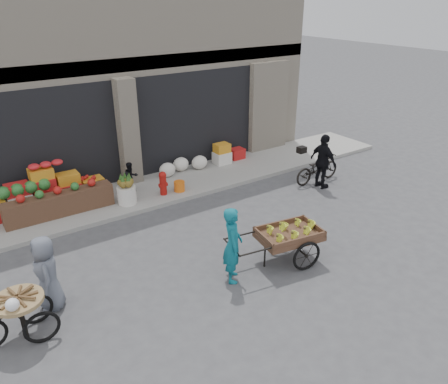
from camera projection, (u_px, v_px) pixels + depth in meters
ground at (221, 257)px, 9.94m from camera, size 80.00×80.00×0.00m
sidewalk at (145, 192)px, 13.00m from camera, size 18.00×2.20×0.12m
building at (87, 62)px, 14.57m from camera, size 14.00×6.45×7.00m
fruit_display at (54, 190)px, 11.68m from camera, size 3.10×1.12×1.24m
pineapple_bin at (127, 195)px, 12.11m from camera, size 0.52×0.52×0.50m
fire_hydrant at (163, 182)px, 12.58m from camera, size 0.22×0.22×0.71m
orange_bucket at (179, 186)px, 12.89m from camera, size 0.32×0.32×0.30m
right_bay_goods at (208, 158)px, 14.64m from camera, size 3.35×0.60×0.70m
seated_person at (131, 178)px, 12.67m from camera, size 0.51×0.43×0.93m
banana_cart at (287, 233)px, 9.52m from camera, size 2.43×1.28×0.97m
vendor_woman at (233, 245)px, 8.85m from camera, size 0.65×0.72×1.66m
tricycle_cart at (20, 311)px, 7.40m from camera, size 1.43×0.87×0.95m
vendor_grey at (47, 273)px, 8.08m from camera, size 0.61×0.82×1.51m
bicycle at (317, 168)px, 13.70m from camera, size 1.72×0.60×0.90m
cyclist at (323, 162)px, 13.14m from camera, size 0.41×0.99×1.69m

